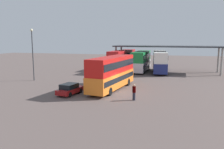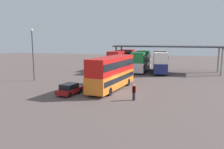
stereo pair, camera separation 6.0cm
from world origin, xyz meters
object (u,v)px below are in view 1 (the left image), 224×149
object	(u,v)px
double_decker_far_right	(160,61)
lamppost_tall	(32,49)
double_decker_main	(112,72)
double_decker_near_canopy	(122,60)
double_decker_mid_row	(141,60)
parked_hatchback	(70,89)
pedestrian_waiting	(134,92)

from	to	relation	value
double_decker_far_right	lamppost_tall	bearing A→B (deg)	121.82
double_decker_main	lamppost_tall	xyz separation A→B (m)	(-13.95, 3.15, 2.78)
double_decker_near_canopy	lamppost_tall	distance (m)	18.85
double_decker_mid_row	double_decker_far_right	distance (m)	3.84
double_decker_mid_row	parked_hatchback	bearing A→B (deg)	167.66
lamppost_tall	parked_hatchback	bearing A→B (deg)	-36.63
double_decker_near_canopy	pedestrian_waiting	size ratio (longest dim) A/B	6.60
double_decker_near_canopy	pedestrian_waiting	distance (m)	23.48
double_decker_main	pedestrian_waiting	size ratio (longest dim) A/B	6.09
lamppost_tall	pedestrian_waiting	xyz separation A→B (m)	(17.68, -7.84, -4.26)
double_decker_main	parked_hatchback	distance (m)	6.11
double_decker_near_canopy	double_decker_mid_row	distance (m)	4.01
double_decker_main	parked_hatchback	world-z (taller)	double_decker_main
double_decker_main	double_decker_mid_row	bearing A→B (deg)	3.93
double_decker_far_right	lamppost_tall	size ratio (longest dim) A/B	1.29
pedestrian_waiting	double_decker_near_canopy	bearing A→B (deg)	82.71
double_decker_near_canopy	double_decker_mid_row	world-z (taller)	double_decker_near_canopy
double_decker_mid_row	double_decker_far_right	world-z (taller)	double_decker_far_right
double_decker_mid_row	lamppost_tall	world-z (taller)	lamppost_tall
double_decker_mid_row	pedestrian_waiting	bearing A→B (deg)	-172.29
double_decker_near_canopy	lamppost_tall	xyz separation A→B (m)	(-11.41, -14.74, 2.79)
parked_hatchback	double_decker_mid_row	xyz separation A→B (m)	(5.67, 22.13, 1.60)
double_decker_far_right	lamppost_tall	xyz separation A→B (m)	(-19.23, -14.38, 2.85)
parked_hatchback	double_decker_mid_row	distance (m)	22.90
double_decker_mid_row	lamppost_tall	xyz separation A→B (m)	(-15.42, -14.89, 2.89)
parked_hatchback	double_decker_near_canopy	distance (m)	22.12
double_decker_mid_row	pedestrian_waiting	size ratio (longest dim) A/B	5.97
double_decker_main	pedestrian_waiting	distance (m)	6.17
double_decker_main	double_decker_far_right	world-z (taller)	double_decker_main
lamppost_tall	double_decker_near_canopy	bearing A→B (deg)	52.25
parked_hatchback	double_decker_mid_row	bearing A→B (deg)	-5.11
parked_hatchback	lamppost_tall	distance (m)	12.95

